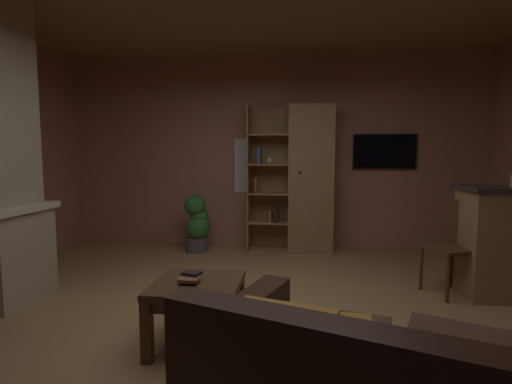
# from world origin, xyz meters

# --- Properties ---
(floor) EXTENTS (6.19, 5.56, 0.02)m
(floor) POSITION_xyz_m (0.00, 0.00, -0.01)
(floor) COLOR #A37A4C
(floor) RESTS_ON ground
(wall_back) EXTENTS (6.31, 0.06, 2.85)m
(wall_back) POSITION_xyz_m (0.00, 2.81, 1.42)
(wall_back) COLOR #AD7060
(wall_back) RESTS_ON ground
(window_pane_back) EXTENTS (0.75, 0.01, 0.81)m
(window_pane_back) POSITION_xyz_m (-0.21, 2.78, 1.23)
(window_pane_back) COLOR white
(bookshelf_cabinet) EXTENTS (1.21, 0.41, 2.07)m
(bookshelf_cabinet) POSITION_xyz_m (0.46, 2.54, 1.03)
(bookshelf_cabinet) COLOR #997047
(bookshelf_cabinet) RESTS_ON ground
(coffee_table) EXTENTS (0.61, 0.62, 0.47)m
(coffee_table) POSITION_xyz_m (-0.35, -0.32, 0.38)
(coffee_table) COLOR #4C331E
(coffee_table) RESTS_ON ground
(table_book_0) EXTENTS (0.12, 0.12, 0.02)m
(table_book_0) POSITION_xyz_m (-0.38, -0.31, 0.48)
(table_book_0) COLOR #B22D2D
(table_book_0) RESTS_ON coffee_table
(table_book_1) EXTENTS (0.14, 0.11, 0.02)m
(table_book_1) POSITION_xyz_m (-0.39, -0.37, 0.50)
(table_book_1) COLOR brown
(table_book_1) RESTS_ON coffee_table
(table_book_2) EXTENTS (0.15, 0.13, 0.02)m
(table_book_2) POSITION_xyz_m (-0.39, -0.29, 0.52)
(table_book_2) COLOR black
(table_book_2) RESTS_ON coffee_table
(dining_chair) EXTENTS (0.55, 0.55, 0.92)m
(dining_chair) POSITION_xyz_m (1.93, 0.98, 0.53)
(dining_chair) COLOR #4C331E
(dining_chair) RESTS_ON ground
(potted_floor_plant) EXTENTS (0.37, 0.34, 0.82)m
(potted_floor_plant) POSITION_xyz_m (-1.06, 2.34, 0.41)
(potted_floor_plant) COLOR #4C4C51
(potted_floor_plant) RESTS_ON ground
(wall_mounted_tv) EXTENTS (0.88, 0.06, 0.50)m
(wall_mounted_tv) POSITION_xyz_m (1.60, 2.75, 1.43)
(wall_mounted_tv) COLOR black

